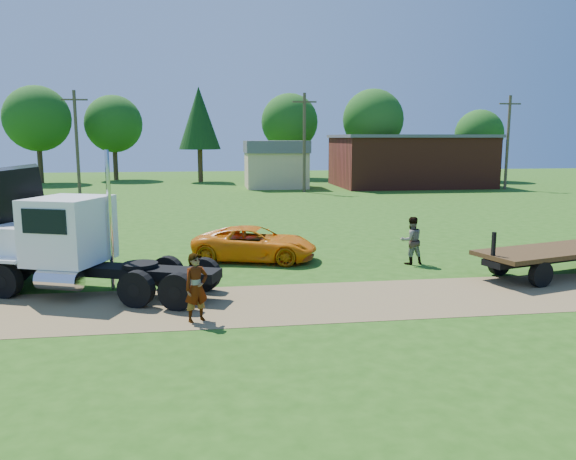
{
  "coord_description": "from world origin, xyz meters",
  "views": [
    {
      "loc": [
        -3.06,
        -16.24,
        4.92
      ],
      "look_at": [
        -0.1,
        3.86,
        1.6
      ],
      "focal_mm": 35.0,
      "sensor_mm": 36.0,
      "label": 1
    }
  ],
  "objects": [
    {
      "name": "brick_building",
      "position": [
        18.0,
        40.0,
        2.66
      ],
      "size": [
        15.4,
        10.4,
        5.3
      ],
      "color": "maroon",
      "rests_on": "ground"
    },
    {
      "name": "tree_row",
      "position": [
        0.82,
        50.96,
        6.82
      ],
      "size": [
        56.19,
        14.14,
        10.81
      ],
      "color": "#332014",
      "rests_on": "ground"
    },
    {
      "name": "ground",
      "position": [
        0.0,
        0.0,
        0.0
      ],
      "size": [
        140.0,
        140.0,
        0.0
      ],
      "primitive_type": "plane",
      "color": "#234F11",
      "rests_on": "ground"
    },
    {
      "name": "dirt_track",
      "position": [
        0.0,
        0.0,
        0.01
      ],
      "size": [
        120.0,
        4.2,
        0.01
      ],
      "primitive_type": "cube",
      "color": "olive",
      "rests_on": "ground"
    },
    {
      "name": "utility_poles",
      "position": [
        6.0,
        35.0,
        4.71
      ],
      "size": [
        42.2,
        0.28,
        9.0
      ],
      "color": "#473A28",
      "rests_on": "ground"
    },
    {
      "name": "flatbed_trailer",
      "position": [
        9.84,
        2.06,
        0.78
      ],
      "size": [
        7.37,
        3.93,
        1.81
      ],
      "rotation": [
        0.0,
        0.0,
        0.27
      ],
      "color": "#32200F",
      "rests_on": "ground"
    },
    {
      "name": "spectator_b",
      "position": [
        4.92,
        4.58,
        0.94
      ],
      "size": [
        0.99,
        0.81,
        1.89
      ],
      "primitive_type": "imported",
      "rotation": [
        0.0,
        0.0,
        3.25
      ],
      "color": "#999999",
      "rests_on": "ground"
    },
    {
      "name": "orange_pickup",
      "position": [
        -1.12,
        6.14,
        0.69
      ],
      "size": [
        5.44,
        3.65,
        1.39
      ],
      "primitive_type": "imported",
      "rotation": [
        0.0,
        0.0,
        1.27
      ],
      "color": "orange",
      "rests_on": "ground"
    },
    {
      "name": "spectator_a",
      "position": [
        -3.37,
        -1.36,
        0.94
      ],
      "size": [
        0.82,
        0.73,
        1.89
      ],
      "primitive_type": "imported",
      "rotation": [
        0.0,
        0.0,
        0.5
      ],
      "color": "#999999",
      "rests_on": "ground"
    },
    {
      "name": "white_semi_tractor",
      "position": [
        -7.34,
        2.19,
        1.56
      ],
      "size": [
        7.65,
        4.84,
        4.57
      ],
      "rotation": [
        0.0,
        0.0,
        -0.37
      ],
      "color": "black",
      "rests_on": "ground"
    },
    {
      "name": "tan_shed",
      "position": [
        4.0,
        40.0,
        2.42
      ],
      "size": [
        6.2,
        5.4,
        4.7
      ],
      "color": "tan",
      "rests_on": "ground"
    }
  ]
}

